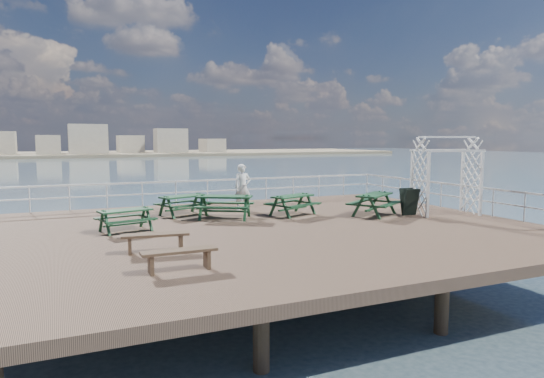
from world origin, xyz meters
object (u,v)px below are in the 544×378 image
(flat_bench_far, at_px, (179,255))
(person, at_px, (243,187))
(picnic_table_a, at_px, (126,215))
(flat_bench_near, at_px, (155,238))
(picnic_table_b, at_px, (183,201))
(trellis_arbor, at_px, (446,180))
(picnic_table_c, at_px, (375,200))
(picnic_table_d, at_px, (225,202))
(picnic_table_e, at_px, (293,201))

(flat_bench_far, height_order, person, person)
(picnic_table_a, height_order, flat_bench_near, picnic_table_a)
(picnic_table_b, height_order, flat_bench_near, picnic_table_b)
(flat_bench_near, distance_m, trellis_arbor, 11.83)
(picnic_table_a, bearing_deg, picnic_table_c, -16.83)
(flat_bench_near, xyz_separation_m, person, (4.72, 6.06, 0.59))
(picnic_table_a, height_order, trellis_arbor, trellis_arbor)
(picnic_table_d, bearing_deg, picnic_table_c, 13.69)
(picnic_table_e, height_order, flat_bench_far, picnic_table_e)
(picnic_table_c, bearing_deg, picnic_table_d, 131.07)
(picnic_table_d, relative_size, flat_bench_far, 1.48)
(picnic_table_a, relative_size, picnic_table_e, 0.86)
(flat_bench_far, bearing_deg, picnic_table_e, 46.07)
(picnic_table_e, bearing_deg, person, 102.60)
(picnic_table_e, distance_m, flat_bench_far, 8.53)
(flat_bench_far, bearing_deg, picnic_table_b, 75.67)
(picnic_table_c, xyz_separation_m, flat_bench_far, (-8.79, -4.80, -0.24))
(picnic_table_c, distance_m, picnic_table_d, 5.80)
(picnic_table_a, xyz_separation_m, picnic_table_b, (2.48, 2.48, 0.05))
(flat_bench_far, bearing_deg, picnic_table_d, 63.33)
(picnic_table_d, bearing_deg, flat_bench_near, -97.42)
(picnic_table_d, bearing_deg, trellis_arbor, 12.89)
(picnic_table_b, bearing_deg, picnic_table_a, -154.81)
(flat_bench_near, bearing_deg, picnic_table_a, 103.03)
(flat_bench_near, bearing_deg, flat_bench_far, -78.34)
(picnic_table_a, bearing_deg, trellis_arbor, -20.44)
(flat_bench_far, distance_m, trellis_arbor, 12.17)
(picnic_table_c, bearing_deg, picnic_table_b, 123.43)
(picnic_table_d, xyz_separation_m, person, (1.34, 1.66, 0.34))
(picnic_table_d, distance_m, picnic_table_e, 2.70)
(picnic_table_c, relative_size, trellis_arbor, 0.81)
(picnic_table_d, xyz_separation_m, flat_bench_near, (-3.38, -4.40, -0.25))
(picnic_table_d, height_order, person, person)
(picnic_table_a, xyz_separation_m, picnic_table_c, (9.27, -0.56, 0.09))
(picnic_table_e, relative_size, flat_bench_near, 1.25)
(picnic_table_c, bearing_deg, picnic_table_a, 144.09)
(picnic_table_a, distance_m, trellis_arbor, 12.09)
(flat_bench_far, relative_size, trellis_arbor, 0.56)
(flat_bench_far, bearing_deg, picnic_table_c, 28.59)
(trellis_arbor, distance_m, person, 8.12)
(picnic_table_c, distance_m, trellis_arbor, 2.95)
(flat_bench_far, bearing_deg, picnic_table_a, 95.13)
(picnic_table_e, height_order, trellis_arbor, trellis_arbor)
(trellis_arbor, bearing_deg, picnic_table_e, 169.40)
(picnic_table_b, xyz_separation_m, picnic_table_c, (6.79, -3.04, 0.05))
(trellis_arbor, bearing_deg, picnic_table_c, 172.72)
(picnic_table_e, xyz_separation_m, flat_bench_near, (-6.07, -4.11, -0.19))
(picnic_table_c, bearing_deg, picnic_table_e, 122.37)
(picnic_table_e, xyz_separation_m, trellis_arbor, (5.58, -2.27, 0.80))
(picnic_table_d, relative_size, person, 1.32)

